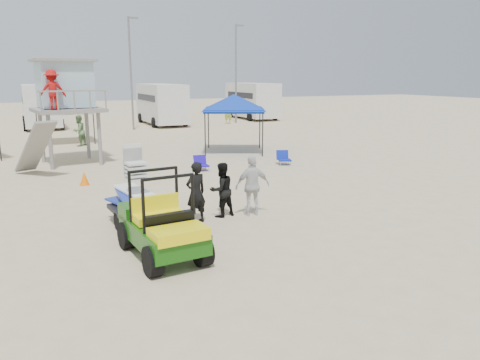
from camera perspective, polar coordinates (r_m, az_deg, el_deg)
name	(u,v)px	position (r m, az deg, el deg)	size (l,w,h in m)	color
ground	(280,275)	(9.62, 4.95, -11.44)	(140.00, 140.00, 0.00)	beige
utility_cart	(161,219)	(10.31, -9.57, -4.72)	(1.43, 2.57, 1.88)	#14500C
surf_trailer	(137,198)	(12.52, -12.41, -2.16)	(1.37, 2.31, 1.93)	black
man_left	(196,193)	(12.62, -5.40, -1.54)	(0.61, 0.40, 1.68)	black
man_mid	(221,190)	(13.16, -2.27, -1.20)	(0.75, 0.59, 1.55)	black
man_right	(252,186)	(13.26, 1.53, -0.71)	(1.01, 0.42, 1.72)	silver
lifeguard_tower	(64,88)	(22.42, -20.67, 10.41)	(3.14, 3.14, 4.51)	gray
canopy_blue	(234,97)	(24.33, -0.75, 10.08)	(3.96, 3.96, 3.39)	black
canopy_white_c	(63,100)	(29.73, -20.79, 9.06)	(3.13, 3.13, 3.04)	black
cone_far	(84,178)	(17.99, -18.44, 0.20)	(0.34, 0.34, 0.50)	orange
beach_chair_b	(201,163)	(19.77, -4.79, 2.07)	(0.57, 0.61, 0.64)	#2210B1
beach_chair_c	(284,158)	(21.11, 5.33, 2.73)	(0.68, 0.74, 0.64)	#0E23A0
rv_mid_left	(41,104)	(39.17, -23.11, 8.51)	(2.65, 6.50, 3.25)	silver
rv_mid_right	(161,102)	(39.06, -9.57, 9.33)	(2.64, 7.00, 3.25)	silver
rv_far_right	(252,99)	(43.70, 1.49, 9.82)	(2.64, 6.60, 3.25)	silver
light_pole_left	(131,74)	(35.38, -13.15, 12.42)	(0.14, 0.14, 8.00)	slate
light_pole_right	(236,75)	(39.66, -0.50, 12.73)	(0.14, 0.14, 8.00)	slate
distant_beachgoers	(45,132)	(27.93, -22.70, 5.44)	(21.00, 11.72, 1.83)	#3655A2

